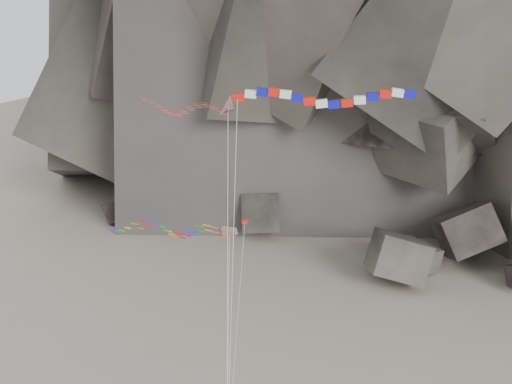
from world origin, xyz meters
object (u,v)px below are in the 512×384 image
at_px(delta_kite, 178,106).
at_px(banner_kite, 322,98).
at_px(parafoil_kite, 162,228).
at_px(pennant_kite, 241,273).

bearing_deg(delta_kite, banner_kite, 24.80).
height_order(delta_kite, parafoil_kite, delta_kite).
xyz_separation_m(banner_kite, pennant_kite, (-4.96, -2.84, -12.77)).
bearing_deg(pennant_kite, banner_kite, 9.71).
distance_m(delta_kite, parafoil_kite, 10.69).
xyz_separation_m(delta_kite, pennant_kite, (5.23, -0.90, -11.84)).
height_order(parafoil_kite, pennant_kite, pennant_kite).
bearing_deg(banner_kite, delta_kite, 171.45).
height_order(delta_kite, banner_kite, banner_kite).
distance_m(parafoil_kite, pennant_kite, 8.48).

